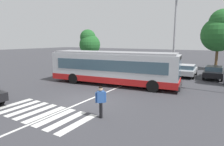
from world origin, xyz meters
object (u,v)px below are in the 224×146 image
at_px(parked_car_silver, 187,70).
at_px(twin_arm_street_lamp, 175,19).
at_px(parked_car_blue, 123,65).
at_px(background_tree_left, 89,43).
at_px(city_transit_bus, 113,68).
at_px(pedestrian_crossing_street, 101,100).
at_px(parked_car_black, 214,71).
at_px(parked_car_white, 140,67).
at_px(parked_car_red, 162,68).
at_px(background_tree_right, 220,31).

relative_size(parked_car_silver, twin_arm_street_lamp, 0.45).
height_order(parked_car_blue, background_tree_left, background_tree_left).
distance_m(city_transit_bus, pedestrian_crossing_street, 7.81).
xyz_separation_m(parked_car_blue, parked_car_black, (11.08, -0.05, 0.00)).
relative_size(pedestrian_crossing_street, parked_car_white, 0.38).
relative_size(parked_car_white, background_tree_left, 0.78).
bearing_deg(parked_car_silver, parked_car_black, 4.35).
distance_m(parked_car_white, parked_car_black, 8.29).
xyz_separation_m(city_transit_bus, background_tree_left, (-10.68, 10.20, 2.15)).
relative_size(parked_car_red, background_tree_right, 0.55).
xyz_separation_m(city_transit_bus, parked_car_black, (7.84, 8.16, -0.82)).
bearing_deg(parked_car_red, background_tree_left, 169.09).
bearing_deg(parked_car_black, pedestrian_crossing_street, -106.07).
xyz_separation_m(twin_arm_street_lamp, background_tree_left, (-14.87, 4.98, -2.43)).
height_order(parked_car_white, parked_car_silver, same).
relative_size(parked_car_red, background_tree_left, 0.77).
relative_size(pedestrian_crossing_street, parked_car_blue, 0.38).
bearing_deg(parked_car_blue, background_tree_right, 33.63).
xyz_separation_m(parked_car_black, twin_arm_street_lamp, (-3.65, -2.95, 5.40)).
bearing_deg(background_tree_left, parked_car_blue, -14.92).
height_order(parked_car_blue, parked_car_silver, same).
height_order(parked_car_white, twin_arm_street_lamp, twin_arm_street_lamp).
height_order(city_transit_bus, pedestrian_crossing_street, city_transit_bus).
bearing_deg(parked_car_white, background_tree_left, 165.56).
distance_m(city_transit_bus, parked_car_silver, 9.51).
height_order(background_tree_left, background_tree_right, background_tree_right).
bearing_deg(parked_car_blue, pedestrian_crossing_street, -66.09).
height_order(city_transit_bus, background_tree_left, background_tree_left).
bearing_deg(parked_car_white, city_transit_bus, -86.76).
distance_m(city_transit_bus, background_tree_right, 17.77).
relative_size(pedestrian_crossing_street, parked_car_red, 0.38).
bearing_deg(pedestrian_crossing_street, parked_car_silver, 83.64).
xyz_separation_m(parked_car_red, twin_arm_street_lamp, (1.93, -2.48, 5.40)).
bearing_deg(background_tree_left, pedestrian_crossing_street, -50.46).
distance_m(parked_car_silver, background_tree_right, 9.24).
bearing_deg(parked_car_blue, parked_car_red, -5.33).
height_order(parked_car_red, background_tree_left, background_tree_left).
bearing_deg(city_transit_bus, parked_car_blue, 111.54).
height_order(twin_arm_street_lamp, background_tree_left, twin_arm_street_lamp).
bearing_deg(parked_car_silver, city_transit_bus, -122.89).
bearing_deg(parked_car_white, parked_car_blue, 166.84).
bearing_deg(background_tree_right, city_transit_bus, -116.53).
distance_m(parked_car_blue, parked_car_white, 2.89).
distance_m(parked_car_white, twin_arm_street_lamp, 7.48).
bearing_deg(background_tree_left, parked_car_red, -10.91).
bearing_deg(parked_car_silver, parked_car_white, -175.88).
distance_m(parked_car_white, parked_car_red, 2.70).
bearing_deg(city_transit_bus, background_tree_right, 63.47).
bearing_deg(background_tree_right, twin_arm_street_lamp, -109.05).
distance_m(pedestrian_crossing_street, background_tree_right, 23.31).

